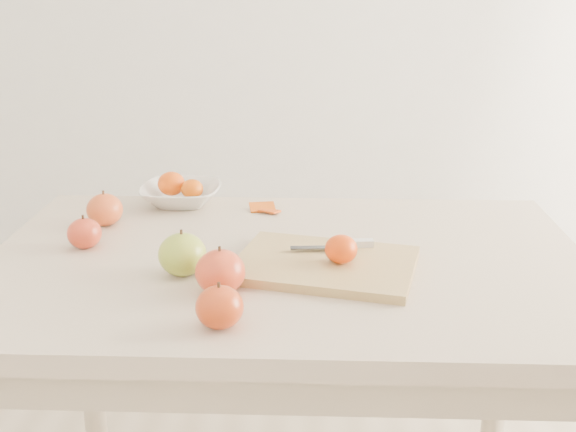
{
  "coord_description": "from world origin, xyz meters",
  "views": [
    {
      "loc": [
        0.05,
        -1.33,
        1.29
      ],
      "look_at": [
        0.0,
        0.05,
        0.82
      ],
      "focal_mm": 45.0,
      "sensor_mm": 36.0,
      "label": 1
    }
  ],
  "objects": [
    {
      "name": "table",
      "position": [
        0.0,
        0.0,
        0.65
      ],
      "size": [
        1.2,
        0.8,
        0.75
      ],
      "color": "#C4AD94",
      "rests_on": "ground"
    },
    {
      "name": "cutting_board",
      "position": [
        0.07,
        -0.06,
        0.76
      ],
      "size": [
        0.38,
        0.32,
        0.02
      ],
      "primitive_type": "cube",
      "rotation": [
        0.0,
        0.0,
        -0.23
      ],
      "color": "tan",
      "rests_on": "table"
    },
    {
      "name": "board_tangerine",
      "position": [
        0.1,
        -0.07,
        0.8
      ],
      "size": [
        0.06,
        0.06,
        0.05
      ],
      "primitive_type": "ellipsoid",
      "color": "#CB3907",
      "rests_on": "cutting_board"
    },
    {
      "name": "fruit_bowl",
      "position": [
        -0.27,
        0.34,
        0.77
      ],
      "size": [
        0.19,
        0.19,
        0.05
      ],
      "primitive_type": "imported",
      "color": "silver",
      "rests_on": "table"
    },
    {
      "name": "bowl_tangerine_near",
      "position": [
        -0.3,
        0.35,
        0.8
      ],
      "size": [
        0.07,
        0.07,
        0.06
      ],
      "primitive_type": "ellipsoid",
      "color": "#D14307",
      "rests_on": "fruit_bowl"
    },
    {
      "name": "bowl_tangerine_far",
      "position": [
        -0.24,
        0.32,
        0.79
      ],
      "size": [
        0.05,
        0.05,
        0.05
      ],
      "primitive_type": "ellipsoid",
      "color": "#DD6407",
      "rests_on": "fruit_bowl"
    },
    {
      "name": "orange_peel_a",
      "position": [
        -0.07,
        0.3,
        0.75
      ],
      "size": [
        0.07,
        0.06,
        0.01
      ],
      "primitive_type": "cube",
      "rotation": [
        0.21,
        0.0,
        0.2
      ],
      "color": "#C74D0E",
      "rests_on": "table"
    },
    {
      "name": "orange_peel_b",
      "position": [
        -0.05,
        0.28,
        0.75
      ],
      "size": [
        0.06,
        0.05,
        0.01
      ],
      "primitive_type": "cube",
      "rotation": [
        -0.14,
        0.0,
        -0.46
      ],
      "color": "#C3420D",
      "rests_on": "table"
    },
    {
      "name": "paring_knife",
      "position": [
        0.12,
        0.01,
        0.78
      ],
      "size": [
        0.17,
        0.05,
        0.01
      ],
      "color": "silver",
      "rests_on": "cutting_board"
    },
    {
      "name": "apple_green",
      "position": [
        -0.19,
        -0.09,
        0.79
      ],
      "size": [
        0.09,
        0.09,
        0.08
      ],
      "primitive_type": "ellipsoid",
      "color": "olive",
      "rests_on": "table"
    },
    {
      "name": "apple_red_e",
      "position": [
        -0.11,
        -0.17,
        0.79
      ],
      "size": [
        0.09,
        0.09,
        0.08
      ],
      "primitive_type": "ellipsoid",
      "color": "#A8191E",
      "rests_on": "table"
    },
    {
      "name": "apple_red_b",
      "position": [
        -0.42,
        0.04,
        0.78
      ],
      "size": [
        0.07,
        0.07,
        0.06
      ],
      "primitive_type": "ellipsoid",
      "color": "maroon",
      "rests_on": "table"
    },
    {
      "name": "apple_red_c",
      "position": [
        -0.1,
        -0.3,
        0.78
      ],
      "size": [
        0.08,
        0.08,
        0.07
      ],
      "primitive_type": "ellipsoid",
      "color": "maroon",
      "rests_on": "table"
    },
    {
      "name": "apple_red_a",
      "position": [
        -0.41,
        0.18,
        0.79
      ],
      "size": [
        0.08,
        0.08,
        0.07
      ],
      "primitive_type": "ellipsoid",
      "color": "#A8160A",
      "rests_on": "table"
    }
  ]
}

